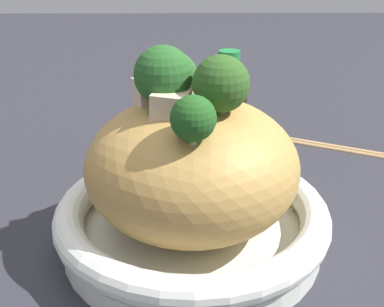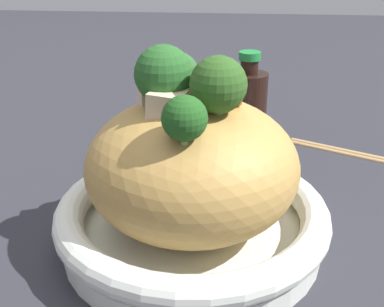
# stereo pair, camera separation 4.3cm
# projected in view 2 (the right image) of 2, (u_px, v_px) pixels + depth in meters

# --- Properties ---
(ground_plane) EXTENTS (3.00, 3.00, 0.00)m
(ground_plane) POSITION_uv_depth(u_px,v_px,m) (192.00, 242.00, 0.47)
(ground_plane) COLOR #2A2A32
(serving_bowl) EXTENTS (0.26, 0.26, 0.05)m
(serving_bowl) POSITION_uv_depth(u_px,v_px,m) (192.00, 220.00, 0.46)
(serving_bowl) COLOR white
(serving_bowl) RESTS_ON ground_plane
(noodle_heap) EXTENTS (0.19, 0.19, 0.12)m
(noodle_heap) POSITION_uv_depth(u_px,v_px,m) (192.00, 166.00, 0.44)
(noodle_heap) COLOR #B68B46
(noodle_heap) RESTS_ON serving_bowl
(broccoli_florets) EXTENTS (0.12, 0.11, 0.07)m
(broccoli_florets) POSITION_uv_depth(u_px,v_px,m) (185.00, 85.00, 0.40)
(broccoli_florets) COLOR #93B177
(broccoli_florets) RESTS_ON serving_bowl
(carrot_coins) EXTENTS (0.11, 0.10, 0.03)m
(carrot_coins) POSITION_uv_depth(u_px,v_px,m) (197.00, 96.00, 0.45)
(carrot_coins) COLOR orange
(carrot_coins) RESTS_ON serving_bowl
(zucchini_slices) EXTENTS (0.09, 0.07, 0.03)m
(zucchini_slices) POSITION_uv_depth(u_px,v_px,m) (184.00, 98.00, 0.42)
(zucchini_slices) COLOR beige
(zucchini_slices) RESTS_ON serving_bowl
(chicken_chunks) EXTENTS (0.09, 0.09, 0.03)m
(chicken_chunks) POSITION_uv_depth(u_px,v_px,m) (172.00, 96.00, 0.42)
(chicken_chunks) COLOR beige
(chicken_chunks) RESTS_ON serving_bowl
(soy_sauce_bottle) EXTENTS (0.05, 0.05, 0.13)m
(soy_sauce_bottle) POSITION_uv_depth(u_px,v_px,m) (247.00, 107.00, 0.67)
(soy_sauce_bottle) COLOR black
(soy_sauce_bottle) RESTS_ON ground_plane
(chopsticks_pair) EXTENTS (0.12, 0.22, 0.01)m
(chopsticks_pair) POSITION_uv_depth(u_px,v_px,m) (376.00, 157.00, 0.64)
(chopsticks_pair) COLOR tan
(chopsticks_pair) RESTS_ON ground_plane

